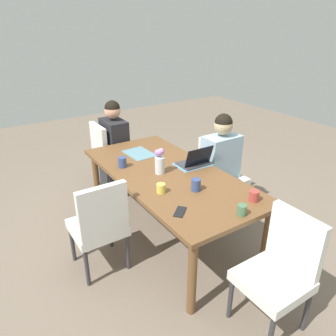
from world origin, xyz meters
TOP-DOWN VIEW (x-y plane):
  - ground_plane at (0.00, 0.00)m, footprint 10.00×10.00m
  - dining_table at (0.00, 0.00)m, footprint 2.04×0.96m
  - chair_head_right_left_near at (1.31, 0.07)m, footprint 0.44×0.44m
  - person_head_right_left_near at (1.25, 0.00)m, footprint 0.40×0.36m
  - chair_near_left_mid at (0.12, -0.79)m, footprint 0.44×0.44m
  - person_near_left_mid at (0.05, -0.73)m, footprint 0.36×0.40m
  - chair_far_left_far at (-0.12, 0.78)m, footprint 0.44×0.44m
  - chair_head_left_right_near at (-1.32, -0.08)m, footprint 0.44×0.44m
  - flower_vase at (0.04, 0.07)m, footprint 0.11×0.10m
  - placemat_head_right_left_near at (0.59, 0.00)m, footprint 0.37×0.28m
  - placemat_near_left_mid at (0.02, -0.32)m, footprint 0.27×0.37m
  - laptop_near_left_mid at (-0.00, -0.33)m, footprint 0.22×0.32m
  - coffee_mug_near_left at (-0.93, -0.06)m, footprint 0.07×0.07m
  - coffee_mug_near_right at (0.36, 0.31)m, footprint 0.08×0.08m
  - coffee_mug_centre_left at (-0.43, -0.01)m, footprint 0.08×0.08m
  - coffee_mug_centre_right at (-0.30, 0.27)m, footprint 0.08×0.08m
  - coffee_mug_far_left at (-0.83, -0.30)m, footprint 0.08×0.08m
  - phone_black at (-0.64, 0.31)m, footprint 0.15×0.16m

SIDE VIEW (x-z plane):
  - ground_plane at x=0.00m, z-range 0.00..0.00m
  - chair_head_right_left_near at x=1.31m, z-range 0.05..0.95m
  - chair_near_left_mid at x=0.12m, z-range 0.05..0.95m
  - chair_far_left_far at x=-0.12m, z-range 0.05..0.95m
  - chair_head_left_right_near at x=-1.32m, z-range 0.05..0.95m
  - person_head_right_left_near at x=1.25m, z-range -0.07..1.12m
  - person_near_left_mid at x=0.05m, z-range -0.07..1.12m
  - dining_table at x=0.00m, z-range 0.29..1.02m
  - placemat_head_right_left_near at x=0.59m, z-range 0.73..0.73m
  - placemat_near_left_mid at x=0.02m, z-range 0.73..0.73m
  - phone_black at x=-0.64m, z-range 0.73..0.73m
  - coffee_mug_centre_right at x=-0.30m, z-range 0.73..0.81m
  - coffee_mug_near_left at x=-0.93m, z-range 0.73..0.81m
  - laptop_near_left_mid at x=0.00m, z-range 0.67..0.88m
  - coffee_mug_far_left at x=-0.83m, z-range 0.73..0.82m
  - coffee_mug_near_right at x=0.36m, z-range 0.73..0.83m
  - coffee_mug_centre_left at x=-0.43m, z-range 0.73..0.83m
  - flower_vase at x=0.04m, z-range 0.73..0.98m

